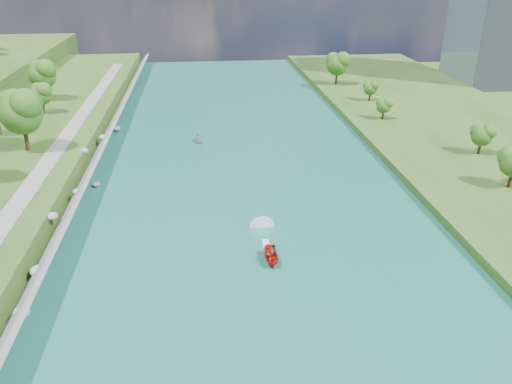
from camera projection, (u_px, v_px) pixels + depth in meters
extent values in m
plane|color=#2D5119|center=(260.00, 275.00, 60.56)|extent=(260.00, 260.00, 0.00)
cube|color=#196153|center=(245.00, 202.00, 78.54)|extent=(55.00, 240.00, 0.10)
cube|color=slate|center=(74.00, 200.00, 75.16)|extent=(3.54, 236.00, 4.05)
ellipsoid|color=gray|center=(22.00, 312.00, 51.26)|extent=(1.68, 1.78, 1.21)
ellipsoid|color=gray|center=(37.00, 271.00, 58.28)|extent=(1.63, 1.85, 1.13)
ellipsoid|color=gray|center=(52.00, 216.00, 67.98)|extent=(1.66, 1.49, 1.09)
ellipsoid|color=gray|center=(76.00, 191.00, 76.94)|extent=(1.18, 1.28, 0.94)
ellipsoid|color=gray|center=(96.00, 184.00, 83.66)|extent=(1.29, 1.33, 0.78)
ellipsoid|color=gray|center=(85.00, 151.00, 90.14)|extent=(1.38, 1.35, 1.07)
ellipsoid|color=gray|center=(103.00, 137.00, 99.74)|extent=(1.47, 1.87, 0.89)
ellipsoid|color=gray|center=(117.00, 128.00, 110.00)|extent=(1.63, 2.00, 1.09)
cube|color=gray|center=(26.00, 192.00, 73.75)|extent=(3.00, 200.00, 0.10)
ellipsoid|color=#245316|center=(21.00, 114.00, 87.37)|extent=(7.90, 7.90, 13.17)
ellipsoid|color=#245316|center=(41.00, 95.00, 110.03)|extent=(4.87, 4.87, 8.12)
ellipsoid|color=#245316|center=(42.00, 76.00, 119.97)|extent=(6.90, 6.90, 11.51)
ellipsoid|color=#245316|center=(482.00, 136.00, 92.42)|extent=(4.16, 4.16, 6.93)
ellipsoid|color=#245316|center=(384.00, 107.00, 113.04)|extent=(3.49, 3.49, 5.82)
ellipsoid|color=#245316|center=(370.00, 89.00, 127.78)|extent=(3.67, 3.67, 6.12)
ellipsoid|color=#245316|center=(337.00, 66.00, 143.46)|extent=(6.58, 6.58, 10.97)
imported|color=red|center=(271.00, 256.00, 62.70)|extent=(1.73, 4.28, 1.63)
imported|color=#66605B|center=(268.00, 255.00, 62.10)|extent=(0.73, 0.52, 1.88)
imported|color=#66605B|center=(274.00, 251.00, 63.03)|extent=(1.03, 0.92, 1.75)
cube|color=white|center=(267.00, 249.00, 65.74)|extent=(0.90, 5.00, 0.06)
imported|color=gray|center=(198.00, 141.00, 103.84)|extent=(3.74, 4.02, 0.68)
imported|color=#66605B|center=(198.00, 138.00, 103.58)|extent=(0.80, 0.64, 1.43)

